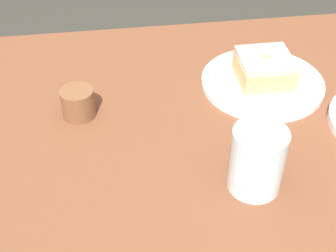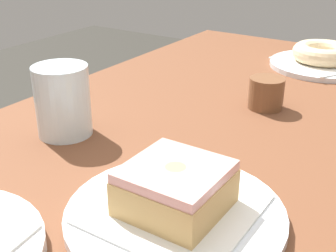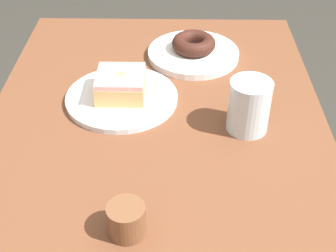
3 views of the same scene
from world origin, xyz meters
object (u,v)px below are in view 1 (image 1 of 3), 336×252
at_px(plate_glazed_square, 262,83).
at_px(donut_glazed_square, 265,68).
at_px(sugar_jar, 78,103).
at_px(water_glass, 257,160).

distance_m(plate_glazed_square, donut_glazed_square, 0.03).
xyz_separation_m(plate_glazed_square, sugar_jar, (0.35, 0.04, 0.02)).
height_order(donut_glazed_square, water_glass, water_glass).
bearing_deg(water_glass, sugar_jar, -38.96).
xyz_separation_m(donut_glazed_square, sugar_jar, (0.35, 0.04, -0.01)).
distance_m(water_glass, sugar_jar, 0.33).
xyz_separation_m(donut_glazed_square, water_glass, (0.09, 0.25, 0.01)).
distance_m(plate_glazed_square, water_glass, 0.27).
bearing_deg(donut_glazed_square, water_glass, 70.36).
bearing_deg(sugar_jar, water_glass, 141.04).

